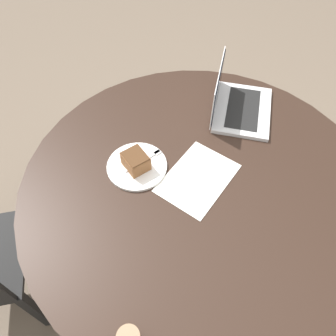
% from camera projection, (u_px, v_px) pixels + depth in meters
% --- Properties ---
extents(ground_plane, '(12.00, 12.00, 0.00)m').
position_uv_depth(ground_plane, '(190.00, 256.00, 1.86)').
color(ground_plane, '#6B5B4C').
extents(dining_table, '(1.38, 1.38, 0.75)m').
position_uv_depth(dining_table, '(198.00, 195.00, 1.34)').
color(dining_table, black).
rests_on(dining_table, ground_plane).
extents(paper_document, '(0.37, 0.34, 0.00)m').
position_uv_depth(paper_document, '(197.00, 178.00, 1.27)').
color(paper_document, white).
rests_on(paper_document, dining_table).
extents(plate, '(0.24, 0.24, 0.01)m').
position_uv_depth(plate, '(137.00, 166.00, 1.30)').
color(plate, white).
rests_on(plate, dining_table).
extents(cake_slice, '(0.10, 0.11, 0.07)m').
position_uv_depth(cake_slice, '(136.00, 161.00, 1.26)').
color(cake_slice, brown).
rests_on(cake_slice, plate).
extents(fork, '(0.17, 0.05, 0.00)m').
position_uv_depth(fork, '(147.00, 158.00, 1.31)').
color(fork, silver).
rests_on(fork, plate).
extents(laptop, '(0.41, 0.42, 0.21)m').
position_uv_depth(laptop, '(237.00, 105.00, 1.47)').
color(laptop, silver).
rests_on(laptop, dining_table).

